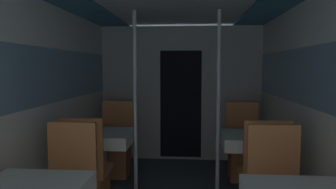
{
  "coord_description": "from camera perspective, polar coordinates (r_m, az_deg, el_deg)",
  "views": [
    {
      "loc": [
        0.18,
        -1.33,
        1.45
      ],
      "look_at": [
        -0.09,
        2.27,
        1.15
      ],
      "focal_mm": 35.0,
      "sensor_mm": 36.0,
      "label": 1
    }
  ],
  "objects": [
    {
      "name": "dining_table_right_1",
      "position": [
        3.81,
        14.38,
        -8.19
      ],
      "size": [
        0.67,
        0.67,
        0.71
      ],
      "color": "#4C4C51",
      "rests_on": "ground_plane"
    },
    {
      "name": "wall_right",
      "position": [
        3.28,
        23.46,
        -2.07
      ],
      "size": [
        0.05,
        6.31,
        2.08
      ],
      "color": "silver",
      "rests_on": "ground_plane"
    },
    {
      "name": "chair_left_near_1",
      "position": [
        3.43,
        -13.88,
        -15.01
      ],
      "size": [
        0.42,
        0.42,
        0.98
      ],
      "color": "#9C5B31",
      "rests_on": "ground_plane"
    },
    {
      "name": "bulkhead_far",
      "position": [
        5.13,
        2.26,
        0.13
      ],
      "size": [
        2.47,
        0.09,
        2.08
      ],
      "color": "#A8A8A3",
      "rests_on": "ground_plane"
    },
    {
      "name": "wall_left",
      "position": [
        3.42,
        -20.65,
        -1.72
      ],
      "size": [
        0.05,
        6.31,
        2.08
      ],
      "color": "silver",
      "rests_on": "ground_plane"
    },
    {
      "name": "support_pole_left_1",
      "position": [
        3.73,
        -5.74,
        -1.56
      ],
      "size": [
        0.04,
        0.04,
        2.08
      ],
      "color": "silver",
      "rests_on": "ground_plane"
    },
    {
      "name": "dining_table_left_1",
      "position": [
        3.89,
        -11.22,
        -7.86
      ],
      "size": [
        0.67,
        0.67,
        0.71
      ],
      "color": "#4C4C51",
      "rests_on": "ground_plane"
    },
    {
      "name": "chair_right_far_1",
      "position": [
        4.45,
        12.94,
        -10.34
      ],
      "size": [
        0.42,
        0.42,
        0.98
      ],
      "rotation": [
        0.0,
        0.0,
        3.14
      ],
      "color": "#9C5B31",
      "rests_on": "ground_plane"
    },
    {
      "name": "support_pole_right_1",
      "position": [
        3.69,
        8.74,
        -1.67
      ],
      "size": [
        0.04,
        0.04,
        2.08
      ],
      "color": "silver",
      "rests_on": "ground_plane"
    },
    {
      "name": "chair_left_far_1",
      "position": [
        4.52,
        -9.12,
        -10.05
      ],
      "size": [
        0.42,
        0.42,
        0.98
      ],
      "rotation": [
        0.0,
        0.0,
        3.14
      ],
      "color": "#9C5B31",
      "rests_on": "ground_plane"
    }
  ]
}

